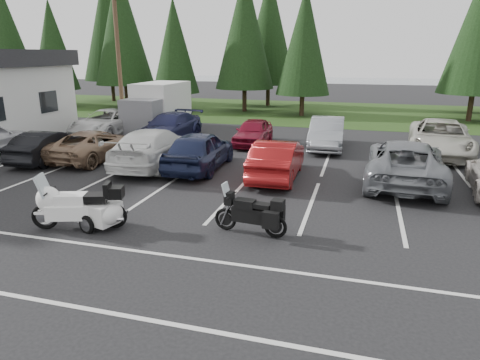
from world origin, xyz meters
name	(u,v)px	position (x,y,z in m)	size (l,w,h in m)	color
ground	(206,206)	(0.00, 0.00, 0.00)	(120.00, 120.00, 0.00)	black
grass_strip	(305,112)	(0.00, 24.00, 0.01)	(80.00, 16.00, 0.01)	#1E3811
lake_water	(360,86)	(4.00, 55.00, 0.00)	(70.00, 50.00, 0.02)	slate
utility_pole	(118,53)	(-10.00, 12.00, 4.70)	(1.60, 0.26, 9.00)	#473321
box_truck	(155,107)	(-8.00, 12.50, 1.45)	(2.40, 5.60, 2.90)	silver
stall_markings	(225,188)	(0.00, 2.00, 0.00)	(32.00, 16.00, 0.01)	silver
conifer_0	(7,36)	(-28.00, 22.50, 6.23)	(4.58, 4.58, 10.66)	#332316
conifer_1	(53,45)	(-22.00, 21.20, 5.39)	(3.96, 3.96, 9.22)	#332316
conifer_2	(122,26)	(-16.00, 22.80, 6.95)	(5.10, 5.10, 11.89)	#332316
conifer_3	(174,46)	(-10.50, 21.40, 5.27)	(3.87, 3.87, 9.02)	#332316
conifer_4	(245,29)	(-5.00, 22.90, 6.53)	(4.80, 4.80, 11.17)	#332316
conifer_5	(304,40)	(0.00, 21.60, 5.63)	(4.14, 4.14, 9.63)	#332316
conifer_back_a	(108,27)	(-20.00, 27.00, 7.19)	(5.28, 5.28, 12.30)	#332316
conifer_back_b	(269,29)	(-4.00, 27.50, 6.77)	(4.97, 4.97, 11.58)	#332316
car_near_1	(48,146)	(-8.90, 3.71, 0.69)	(1.47, 4.21, 1.39)	black
car_near_2	(95,145)	(-7.08, 4.59, 0.68)	(2.26, 4.89, 1.36)	#86684E
car_near_3	(154,147)	(-3.92, 4.24, 0.81)	(2.28, 5.61, 1.63)	silver
car_near_4	(200,150)	(-1.83, 4.25, 0.82)	(1.94, 4.81, 1.64)	#181E3C
car_near_5	(277,159)	(1.54, 3.85, 0.75)	(1.59, 4.57, 1.50)	maroon
car_near_6	(405,162)	(6.26, 4.45, 0.81)	(2.70, 5.86, 1.63)	slate
car_far_0	(108,122)	(-9.99, 10.21, 0.75)	(2.49, 5.40, 1.50)	silver
car_far_1	(170,127)	(-5.73, 9.72, 0.75)	(2.09, 5.14, 1.49)	#1B1E44
car_far_2	(253,132)	(-0.91, 9.75, 0.69)	(1.62, 4.03, 1.37)	maroon
car_far_3	(327,133)	(2.92, 9.95, 0.78)	(1.65, 4.72, 1.55)	gray
car_far_4	(440,138)	(8.25, 9.87, 0.83)	(2.75, 5.96, 1.66)	#B9B7AA
touring_motorcycle	(78,202)	(-2.73, -2.65, 0.80)	(2.88, 0.89, 1.60)	white
cargo_trailer	(99,214)	(-2.28, -2.42, 0.39)	(1.68, 0.94, 0.77)	silver
adventure_motorcycle	(250,210)	(1.89, -1.69, 0.69)	(2.28, 0.79, 1.39)	black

